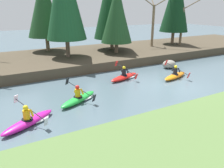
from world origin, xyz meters
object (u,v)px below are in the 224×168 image
kayaker_lead (175,75)px  boulder_midstream (169,64)px  kayaker_middle (125,76)px  kayaker_trailing (80,98)px  kayaker_far_back (31,120)px

kayaker_lead → boulder_midstream: 2.86m
kayaker_middle → boulder_midstream: 5.00m
kayaker_lead → kayaker_trailing: same height
kayaker_lead → kayaker_far_back: (-10.59, -1.98, -0.02)m
kayaker_middle → kayaker_trailing: 4.89m
kayaker_lead → kayaker_far_back: same height
kayaker_middle → boulder_midstream: (4.93, 0.79, 0.15)m
kayaker_lead → boulder_midstream: bearing=40.4°
kayaker_trailing → kayaker_lead: bearing=-24.8°
kayaker_trailing → kayaker_far_back: bearing=176.0°
kayaker_trailing → kayaker_far_back: (-2.86, -1.36, 0.00)m
kayaker_lead → kayaker_middle: same height
kayaker_middle → kayaker_far_back: size_ratio=1.05×
kayaker_trailing → boulder_midstream: (9.29, 3.02, 0.15)m
kayaker_middle → kayaker_far_back: 8.06m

